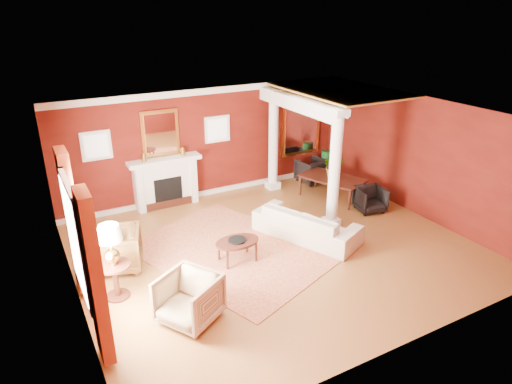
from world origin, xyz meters
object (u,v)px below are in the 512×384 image
armchair_stripe (189,297)px  dining_table (333,181)px  sofa (307,219)px  armchair_leopard (117,248)px  side_table (112,250)px  coffee_table (237,243)px

armchair_stripe → dining_table: 6.03m
sofa → armchair_stripe: 3.64m
sofa → armchair_stripe: (-3.33, -1.46, -0.01)m
armchair_stripe → dining_table: (5.24, 2.99, 0.01)m
sofa → armchair_stripe: bearing=89.7°
armchair_leopard → dining_table: bearing=115.3°
armchair_leopard → side_table: 1.11m
armchair_stripe → side_table: 1.61m
sofa → side_table: side_table is taller
armchair_leopard → sofa: bearing=97.2°
sofa → coffee_table: 1.81m
sofa → dining_table: size_ratio=1.42×
armchair_leopard → side_table: size_ratio=0.64×
armchair_stripe → side_table: size_ratio=0.63×
armchair_leopard → coffee_table: armchair_leopard is taller
coffee_table → dining_table: size_ratio=0.55×
coffee_table → dining_table: (3.71, 1.70, 0.05)m
coffee_table → dining_table: bearing=24.7°
armchair_leopard → coffee_table: size_ratio=1.00×
sofa → armchair_stripe: size_ratio=2.62×
sofa → coffee_table: (-1.80, -0.17, -0.04)m
armchair_stripe → sofa: bearing=82.5°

